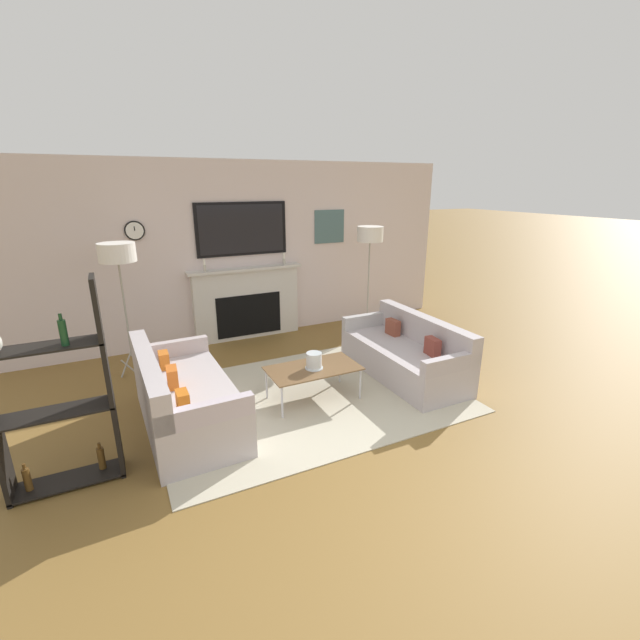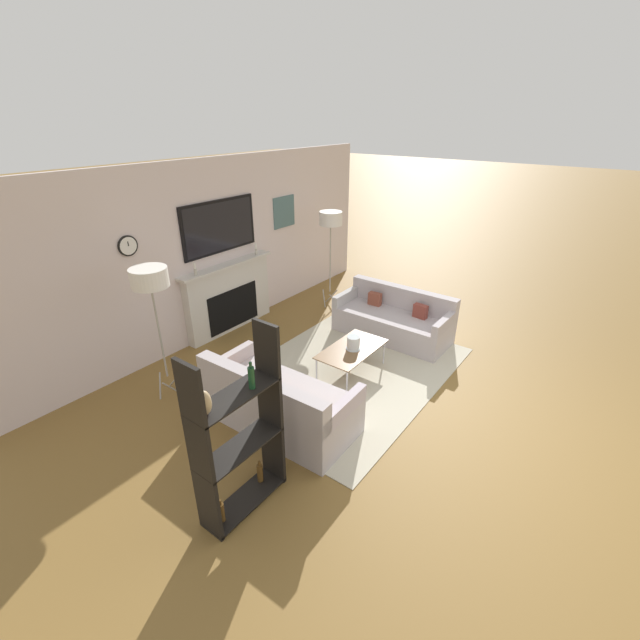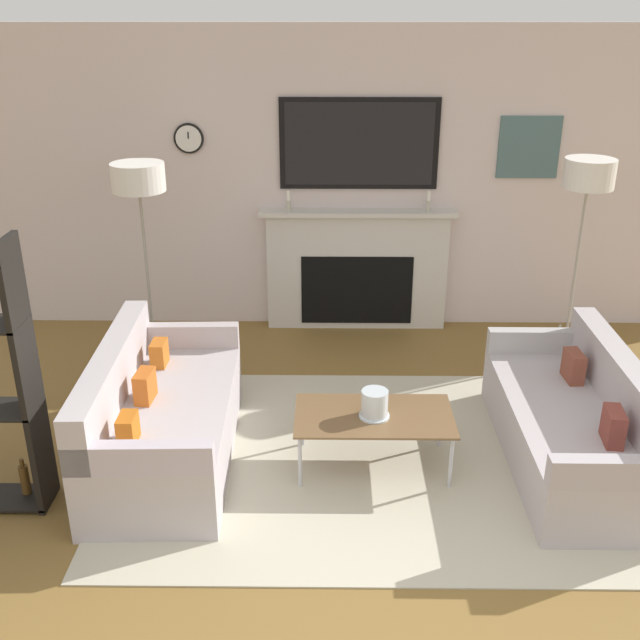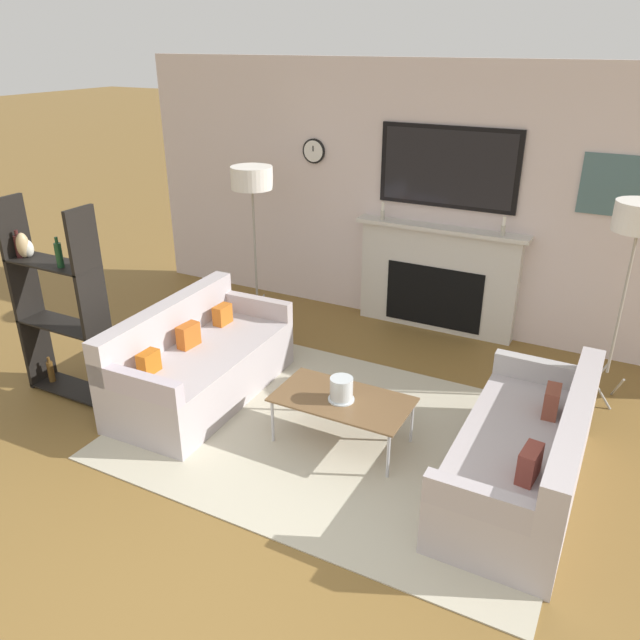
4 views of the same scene
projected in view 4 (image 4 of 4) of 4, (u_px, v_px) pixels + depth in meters
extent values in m
plane|color=brown|center=(176.00, 633.00, 3.29)|extent=(60.00, 60.00, 0.00)
cube|color=beige|center=(447.00, 202.00, 6.30)|extent=(7.18, 0.07, 2.70)
cube|color=beige|center=(437.00, 280.00, 6.54)|extent=(1.66, 0.16, 1.09)
cube|color=black|center=(433.00, 297.00, 6.53)|extent=(1.03, 0.01, 0.65)
cube|color=beige|center=(441.00, 229.00, 6.29)|extent=(1.78, 0.22, 0.04)
cylinder|color=#B2AD9E|center=(383.00, 215.00, 6.50)|extent=(0.04, 0.04, 0.10)
cylinder|color=white|center=(383.00, 206.00, 6.46)|extent=(0.03, 0.03, 0.09)
cylinder|color=#B2AD9E|center=(503.00, 231.00, 5.97)|extent=(0.04, 0.04, 0.10)
cylinder|color=white|center=(504.00, 221.00, 5.93)|extent=(0.03, 0.03, 0.09)
cube|color=black|center=(448.00, 167.00, 6.11)|extent=(1.40, 0.04, 0.79)
cube|color=black|center=(448.00, 168.00, 6.10)|extent=(1.30, 0.01, 0.71)
cylinder|color=black|center=(314.00, 151.00, 6.72)|extent=(0.26, 0.02, 0.26)
cylinder|color=silver|center=(313.00, 151.00, 6.71)|extent=(0.23, 0.00, 0.23)
cube|color=black|center=(313.00, 149.00, 6.70)|extent=(0.01, 0.00, 0.06)
cube|color=#476669|center=(612.00, 185.00, 5.50)|extent=(0.54, 0.02, 0.54)
cube|color=#B8B19A|center=(342.00, 435.00, 4.92)|extent=(3.36, 2.43, 0.01)
cube|color=#B4AAAD|center=(203.00, 372.00, 5.39)|extent=(0.88, 1.76, 0.46)
cube|color=#B4AAAD|center=(168.00, 323.00, 5.35)|extent=(0.21, 1.74, 0.36)
cube|color=#B5A7A7|center=(252.00, 305.00, 5.93)|extent=(0.83, 0.12, 0.18)
cube|color=#B4A7B0|center=(135.00, 383.00, 4.58)|extent=(0.83, 0.12, 0.18)
cube|color=#BC601D|center=(222.00, 315.00, 5.72)|extent=(0.10, 0.18, 0.18)
cube|color=#BC591D|center=(188.00, 335.00, 5.30)|extent=(0.11, 0.21, 0.20)
cube|color=#B65B16|center=(149.00, 362.00, 4.88)|extent=(0.10, 0.18, 0.18)
cube|color=#B4AAAD|center=(517.00, 463.00, 4.27)|extent=(0.79, 1.82, 0.41)
cube|color=#B4AAAD|center=(574.00, 429.00, 3.99)|extent=(0.17, 1.81, 0.35)
cube|color=#AFA5A9|center=(492.00, 505.00, 3.46)|extent=(0.78, 0.10, 0.18)
cube|color=#B0ADAC|center=(545.00, 372.00, 4.84)|extent=(0.78, 0.10, 0.18)
cube|color=brown|center=(529.00, 464.00, 3.77)|extent=(0.12, 0.22, 0.21)
cube|color=brown|center=(552.00, 401.00, 4.42)|extent=(0.11, 0.22, 0.21)
cube|color=brown|center=(342.00, 399.00, 4.69)|extent=(1.03, 0.56, 0.02)
cylinder|color=#B7B7BC|center=(273.00, 421.00, 4.77)|extent=(0.02, 0.02, 0.38)
cylinder|color=#B7B7BC|center=(388.00, 456.00, 4.37)|extent=(0.02, 0.02, 0.38)
cylinder|color=#B7B7BC|center=(303.00, 392.00, 5.16)|extent=(0.02, 0.02, 0.38)
cylinder|color=#B7B7BC|center=(412.00, 422.00, 4.76)|extent=(0.02, 0.02, 0.38)
cylinder|color=silver|center=(341.00, 389.00, 4.63)|extent=(0.17, 0.17, 0.19)
cylinder|color=silver|center=(341.00, 394.00, 4.64)|extent=(0.10, 0.10, 0.10)
cylinder|color=silver|center=(341.00, 399.00, 4.66)|extent=(0.20, 0.20, 0.01)
cylinder|color=#9E998E|center=(267.00, 311.00, 6.82)|extent=(0.09, 0.23, 0.28)
cylinder|color=#9E998E|center=(255.00, 307.00, 6.94)|extent=(0.17, 0.19, 0.28)
cylinder|color=#9E998E|center=(251.00, 314.00, 6.77)|extent=(0.23, 0.07, 0.28)
cylinder|color=#9E998E|center=(255.00, 246.00, 6.54)|extent=(0.02, 0.02, 1.21)
cylinder|color=white|center=(252.00, 178.00, 6.24)|extent=(0.42, 0.42, 0.22)
cylinder|color=#9E998E|center=(618.00, 387.00, 5.34)|extent=(0.09, 0.23, 0.28)
cylinder|color=#9E998E|center=(595.00, 380.00, 5.45)|extent=(0.17, 0.19, 0.28)
cylinder|color=#9E998E|center=(600.00, 391.00, 5.28)|extent=(0.23, 0.07, 0.28)
cylinder|color=#9E998E|center=(622.00, 305.00, 5.04)|extent=(0.02, 0.02, 1.24)
cube|color=black|center=(26.00, 295.00, 5.35)|extent=(0.04, 0.28, 1.71)
cube|color=black|center=(95.00, 312.00, 5.01)|extent=(0.04, 0.28, 1.71)
cube|color=black|center=(76.00, 389.00, 5.52)|extent=(0.84, 0.28, 0.02)
cube|color=black|center=(63.00, 325.00, 5.26)|extent=(0.84, 0.28, 0.01)
cube|color=black|center=(52.00, 263.00, 5.04)|extent=(0.84, 0.28, 0.02)
ellipsoid|color=silver|center=(28.00, 248.00, 5.13)|extent=(0.09, 0.09, 0.15)
ellipsoid|color=tan|center=(23.00, 245.00, 5.11)|extent=(0.10, 0.10, 0.21)
cylinder|color=brown|center=(51.00, 372.00, 5.60)|extent=(0.06, 0.06, 0.19)
cylinder|color=brown|center=(48.00, 360.00, 5.55)|extent=(0.03, 0.03, 0.05)
cylinder|color=#3D1919|center=(19.00, 246.00, 5.12)|extent=(0.07, 0.07, 0.18)
cylinder|color=#3D1919|center=(16.00, 233.00, 5.07)|extent=(0.03, 0.03, 0.05)
cylinder|color=brown|center=(98.00, 383.00, 5.41)|extent=(0.06, 0.06, 0.20)
cylinder|color=brown|center=(96.00, 371.00, 5.36)|extent=(0.03, 0.03, 0.05)
cylinder|color=#194223|center=(59.00, 255.00, 4.89)|extent=(0.06, 0.06, 0.20)
cylinder|color=#194223|center=(56.00, 240.00, 4.84)|extent=(0.03, 0.03, 0.05)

